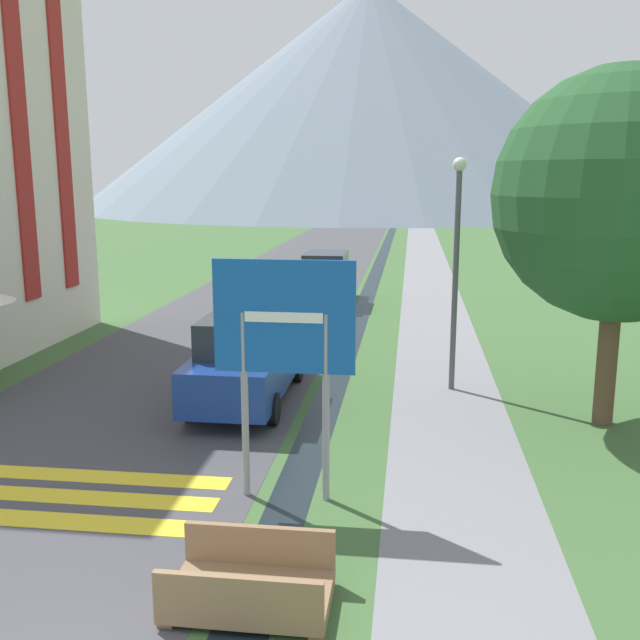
{
  "coord_description": "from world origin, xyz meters",
  "views": [
    {
      "loc": [
        2.8,
        -4.69,
        4.47
      ],
      "look_at": [
        0.91,
        10.0,
        1.45
      ],
      "focal_mm": 40.0,
      "sensor_mm": 36.0,
      "label": 1
    }
  ],
  "objects_px": {
    "parked_car_far": "(326,278)",
    "streetlamp": "(456,254)",
    "footbridge": "(250,587)",
    "parked_car_near": "(247,357)",
    "tree_by_path": "(621,196)",
    "road_sign": "(284,341)"
  },
  "relations": [
    {
      "from": "parked_car_far",
      "to": "streetlamp",
      "type": "relative_size",
      "value": 0.79
    },
    {
      "from": "parked_car_near",
      "to": "parked_car_far",
      "type": "relative_size",
      "value": 1.19
    },
    {
      "from": "parked_car_near",
      "to": "parked_car_far",
      "type": "xyz_separation_m",
      "value": [
        0.24,
        11.26,
        -0.0
      ]
    },
    {
      "from": "tree_by_path",
      "to": "footbridge",
      "type": "bearing_deg",
      "value": -128.95
    },
    {
      "from": "parked_car_far",
      "to": "streetlamp",
      "type": "height_order",
      "value": "streetlamp"
    },
    {
      "from": "road_sign",
      "to": "streetlamp",
      "type": "distance_m",
      "value": 6.19
    },
    {
      "from": "footbridge",
      "to": "parked_car_far",
      "type": "distance_m",
      "value": 18.2
    },
    {
      "from": "footbridge",
      "to": "parked_car_far",
      "type": "xyz_separation_m",
      "value": [
        -1.36,
        18.13,
        0.68
      ]
    },
    {
      "from": "footbridge",
      "to": "tree_by_path",
      "type": "distance_m",
      "value": 9.07
    },
    {
      "from": "road_sign",
      "to": "footbridge",
      "type": "bearing_deg",
      "value": -88.32
    },
    {
      "from": "parked_car_near",
      "to": "tree_by_path",
      "type": "xyz_separation_m",
      "value": [
        6.75,
        -0.5,
        3.21
      ]
    },
    {
      "from": "footbridge",
      "to": "tree_by_path",
      "type": "height_order",
      "value": "tree_by_path"
    },
    {
      "from": "streetlamp",
      "to": "tree_by_path",
      "type": "distance_m",
      "value": 3.43
    },
    {
      "from": "streetlamp",
      "to": "parked_car_far",
      "type": "bearing_deg",
      "value": 111.31
    },
    {
      "from": "footbridge",
      "to": "tree_by_path",
      "type": "relative_size",
      "value": 0.27
    },
    {
      "from": "road_sign",
      "to": "parked_car_near",
      "type": "bearing_deg",
      "value": 109.64
    },
    {
      "from": "parked_car_far",
      "to": "streetlamp",
      "type": "xyz_separation_m",
      "value": [
        3.88,
        -9.94,
        1.97
      ]
    },
    {
      "from": "footbridge",
      "to": "parked_car_far",
      "type": "height_order",
      "value": "parked_car_far"
    },
    {
      "from": "road_sign",
      "to": "parked_car_near",
      "type": "height_order",
      "value": "road_sign"
    },
    {
      "from": "parked_car_far",
      "to": "tree_by_path",
      "type": "height_order",
      "value": "tree_by_path"
    },
    {
      "from": "parked_car_near",
      "to": "streetlamp",
      "type": "bearing_deg",
      "value": 17.74
    },
    {
      "from": "footbridge",
      "to": "parked_car_near",
      "type": "relative_size",
      "value": 0.37
    }
  ]
}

